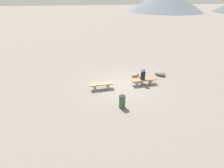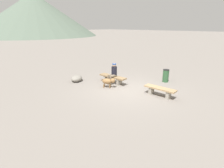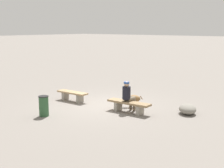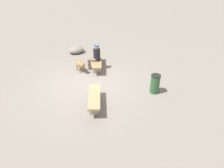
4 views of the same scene
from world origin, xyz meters
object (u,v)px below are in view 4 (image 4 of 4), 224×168
object	(u,v)px
seated_person	(95,55)
dog	(80,64)
bench_right	(97,62)
bench_left	(94,99)
trash_bin	(155,84)
boulder	(76,50)

from	to	relation	value
seated_person	dog	size ratio (longest dim) A/B	1.68
seated_person	dog	xyz separation A→B (m)	(-0.29, 0.69, -0.33)
seated_person	bench_right	bearing A→B (deg)	-33.13
bench_left	seated_person	xyz separation A→B (m)	(2.98, 0.19, 0.40)
dog	trash_bin	distance (m)	3.66
seated_person	boulder	distance (m)	2.38
bench_right	seated_person	size ratio (longest dim) A/B	1.49
bench_right	boulder	size ratio (longest dim) A/B	2.07
trash_bin	boulder	size ratio (longest dim) A/B	0.88
bench_left	trash_bin	distance (m)	2.50
bench_left	bench_right	size ratio (longest dim) A/B	0.86
bench_left	seated_person	size ratio (longest dim) A/B	1.29
seated_person	boulder	bearing A→B (deg)	34.80
dog	trash_bin	world-z (taller)	trash_bin
seated_person	boulder	world-z (taller)	seated_person
bench_left	boulder	world-z (taller)	bench_left
bench_right	seated_person	world-z (taller)	seated_person
trash_bin	bench_right	bearing A→B (deg)	48.11
dog	boulder	bearing A→B (deg)	162.20
bench_right	boulder	world-z (taller)	bench_right
boulder	bench_left	bearing A→B (deg)	-163.95
dog	boulder	distance (m)	2.33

